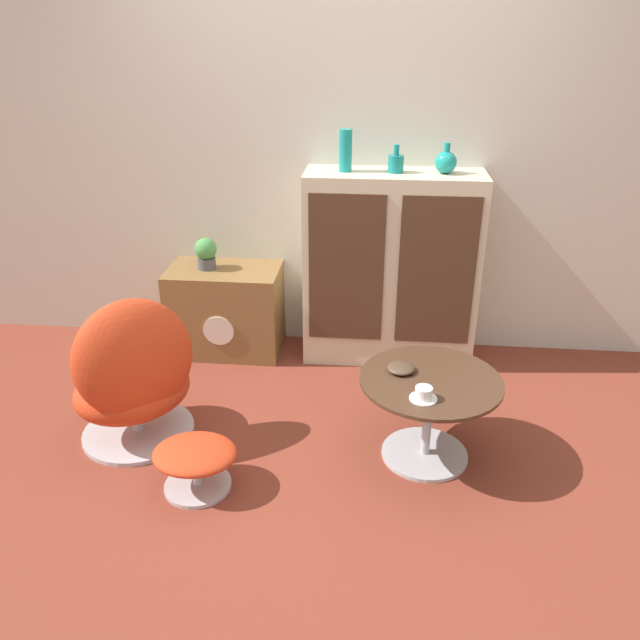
{
  "coord_description": "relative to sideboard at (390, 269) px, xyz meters",
  "views": [
    {
      "loc": [
        0.25,
        -2.35,
        1.95
      ],
      "look_at": [
        -0.03,
        0.56,
        0.55
      ],
      "focal_mm": 35.0,
      "sensor_mm": 36.0,
      "label": 1
    }
  ],
  "objects": [
    {
      "name": "vase_inner_left",
      "position": [
        -0.0,
        0.0,
        0.64
      ],
      "size": [
        0.09,
        0.09,
        0.16
      ],
      "color": "#147A75",
      "rests_on": "sideboard"
    },
    {
      "name": "bowl",
      "position": [
        0.05,
        -0.98,
        -0.13
      ],
      "size": [
        0.13,
        0.13,
        0.04
      ],
      "color": "#4C3828",
      "rests_on": "coffee_table"
    },
    {
      "name": "coffee_table",
      "position": [
        0.19,
        -1.04,
        -0.29
      ],
      "size": [
        0.67,
        0.67,
        0.44
      ],
      "color": "#B7B7BC",
      "rests_on": "ground_plane"
    },
    {
      "name": "tv_console",
      "position": [
        -1.04,
        -0.02,
        -0.31
      ],
      "size": [
        0.7,
        0.43,
        0.56
      ],
      "color": "brown",
      "rests_on": "ground_plane"
    },
    {
      "name": "vase_leftmost",
      "position": [
        -0.29,
        0.0,
        0.71
      ],
      "size": [
        0.07,
        0.07,
        0.24
      ],
      "color": "teal",
      "rests_on": "sideboard"
    },
    {
      "name": "teacup",
      "position": [
        0.15,
        -1.22,
        -0.12
      ],
      "size": [
        0.12,
        0.12,
        0.06
      ],
      "color": "white",
      "rests_on": "coffee_table"
    },
    {
      "name": "potted_plant",
      "position": [
        -1.14,
        -0.02,
        0.08
      ],
      "size": [
        0.14,
        0.14,
        0.2
      ],
      "color": "#4C4C51",
      "rests_on": "tv_console"
    },
    {
      "name": "vase_inner_right",
      "position": [
        0.28,
        0.0,
        0.65
      ],
      "size": [
        0.12,
        0.12,
        0.17
      ],
      "color": "teal",
      "rests_on": "sideboard"
    },
    {
      "name": "ottoman",
      "position": [
        -0.87,
        -1.38,
        -0.43
      ],
      "size": [
        0.39,
        0.33,
        0.23
      ],
      "color": "#B7B7BC",
      "rests_on": "ground_plane"
    },
    {
      "name": "wall_back",
      "position": [
        -0.33,
        0.22,
        0.71
      ],
      "size": [
        6.4,
        0.06,
        2.6
      ],
      "color": "beige",
      "rests_on": "ground_plane"
    },
    {
      "name": "egg_chair",
      "position": [
        -1.26,
        -1.04,
        -0.22
      ],
      "size": [
        0.79,
        0.78,
        0.81
      ],
      "color": "#B7B7BC",
      "rests_on": "ground_plane"
    },
    {
      "name": "ground_plane",
      "position": [
        -0.33,
        -1.24,
        -0.59
      ],
      "size": [
        12.0,
        12.0,
        0.0
      ],
      "primitive_type": "plane",
      "color": "brown"
    },
    {
      "name": "sideboard",
      "position": [
        0.0,
        0.0,
        0.0
      ],
      "size": [
        1.04,
        0.38,
        1.18
      ],
      "color": "beige",
      "rests_on": "ground_plane"
    }
  ]
}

